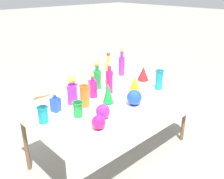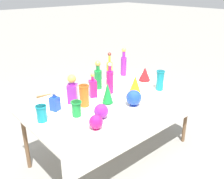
{
  "view_description": "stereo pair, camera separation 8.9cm",
  "coord_description": "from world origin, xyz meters",
  "px_view_note": "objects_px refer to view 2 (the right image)",
  "views": [
    {
      "loc": [
        -1.76,
        -1.86,
        1.94
      ],
      "look_at": [
        0.0,
        0.0,
        0.86
      ],
      "focal_mm": 40.0,
      "sensor_mm": 36.0,
      "label": 1
    },
    {
      "loc": [
        -1.69,
        -1.92,
        1.94
      ],
      "look_at": [
        0.0,
        0.0,
        0.86
      ],
      "focal_mm": 40.0,
      "sensor_mm": 36.0,
      "label": 2
    }
  ],
  "objects_px": {
    "tall_bottle_2": "(124,64)",
    "tall_bottle_3": "(110,81)",
    "fluted_vase_2": "(135,84)",
    "round_bowl_0": "(101,111)",
    "square_decanter_0": "(93,88)",
    "fluted_vase_0": "(145,74)",
    "cardboard_box_behind_left": "(55,110)",
    "fluted_vase_1": "(108,93)",
    "tall_bottle_1": "(110,73)",
    "round_bowl_2": "(134,98)",
    "square_decanter_1": "(72,90)",
    "square_decanter_2": "(55,102)",
    "round_bowl_1": "(96,122)",
    "slender_vase_2": "(76,108)",
    "slender_vase_1": "(41,113)",
    "slender_vase_0": "(84,95)",
    "slender_vase_3": "(160,80)",
    "tall_bottle_0": "(98,77)"
  },
  "relations": [
    {
      "from": "tall_bottle_1",
      "to": "fluted_vase_0",
      "type": "relative_size",
      "value": 2.35
    },
    {
      "from": "square_decanter_2",
      "to": "round_bowl_0",
      "type": "bearing_deg",
      "value": -61.01
    },
    {
      "from": "slender_vase_0",
      "to": "fluted_vase_0",
      "type": "height_order",
      "value": "slender_vase_0"
    },
    {
      "from": "slender_vase_0",
      "to": "slender_vase_3",
      "type": "bearing_deg",
      "value": -14.82
    },
    {
      "from": "fluted_vase_0",
      "to": "square_decanter_1",
      "type": "bearing_deg",
      "value": 176.69
    },
    {
      "from": "slender_vase_1",
      "to": "cardboard_box_behind_left",
      "type": "height_order",
      "value": "slender_vase_1"
    },
    {
      "from": "square_decanter_2",
      "to": "slender_vase_1",
      "type": "bearing_deg",
      "value": -150.38
    },
    {
      "from": "tall_bottle_0",
      "to": "tall_bottle_1",
      "type": "xyz_separation_m",
      "value": [
        0.17,
        -0.02,
        0.02
      ]
    },
    {
      "from": "tall_bottle_2",
      "to": "tall_bottle_3",
      "type": "bearing_deg",
      "value": -148.19
    },
    {
      "from": "tall_bottle_2",
      "to": "cardboard_box_behind_left",
      "type": "relative_size",
      "value": 0.74
    },
    {
      "from": "round_bowl_0",
      "to": "cardboard_box_behind_left",
      "type": "distance_m",
      "value": 1.65
    },
    {
      "from": "slender_vase_2",
      "to": "round_bowl_0",
      "type": "xyz_separation_m",
      "value": [
        0.15,
        -0.2,
        -0.01
      ]
    },
    {
      "from": "tall_bottle_2",
      "to": "round_bowl_1",
      "type": "relative_size",
      "value": 2.93
    },
    {
      "from": "slender_vase_1",
      "to": "fluted_vase_2",
      "type": "relative_size",
      "value": 0.75
    },
    {
      "from": "slender_vase_1",
      "to": "round_bowl_2",
      "type": "relative_size",
      "value": 0.93
    },
    {
      "from": "square_decanter_0",
      "to": "round_bowl_1",
      "type": "height_order",
      "value": "square_decanter_0"
    },
    {
      "from": "fluted_vase_0",
      "to": "fluted_vase_1",
      "type": "height_order",
      "value": "fluted_vase_1"
    },
    {
      "from": "tall_bottle_1",
      "to": "fluted_vase_2",
      "type": "height_order",
      "value": "tall_bottle_1"
    },
    {
      "from": "slender_vase_1",
      "to": "fluted_vase_1",
      "type": "relative_size",
      "value": 0.7
    },
    {
      "from": "tall_bottle_2",
      "to": "round_bowl_0",
      "type": "xyz_separation_m",
      "value": [
        -1.01,
        -0.75,
        -0.09
      ]
    },
    {
      "from": "tall_bottle_0",
      "to": "tall_bottle_2",
      "type": "height_order",
      "value": "tall_bottle_2"
    },
    {
      "from": "square_decanter_1",
      "to": "square_decanter_2",
      "type": "xyz_separation_m",
      "value": [
        -0.23,
        -0.03,
        -0.05
      ]
    },
    {
      "from": "cardboard_box_behind_left",
      "to": "round_bowl_2",
      "type": "bearing_deg",
      "value": -84.33
    },
    {
      "from": "fluted_vase_1",
      "to": "round_bowl_1",
      "type": "relative_size",
      "value": 1.7
    },
    {
      "from": "slender_vase_0",
      "to": "slender_vase_3",
      "type": "xyz_separation_m",
      "value": [
        0.94,
        -0.25,
        0.01
      ]
    },
    {
      "from": "slender_vase_2",
      "to": "tall_bottle_2",
      "type": "bearing_deg",
      "value": 25.45
    },
    {
      "from": "fluted_vase_2",
      "to": "round_bowl_0",
      "type": "distance_m",
      "value": 0.7
    },
    {
      "from": "fluted_vase_1",
      "to": "cardboard_box_behind_left",
      "type": "bearing_deg",
      "value": 89.12
    },
    {
      "from": "slender_vase_2",
      "to": "cardboard_box_behind_left",
      "type": "height_order",
      "value": "slender_vase_2"
    },
    {
      "from": "tall_bottle_3",
      "to": "fluted_vase_1",
      "type": "bearing_deg",
      "value": -135.88
    },
    {
      "from": "tall_bottle_0",
      "to": "fluted_vase_1",
      "type": "xyz_separation_m",
      "value": [
        -0.18,
        -0.39,
        -0.03
      ]
    },
    {
      "from": "tall_bottle_3",
      "to": "round_bowl_0",
      "type": "xyz_separation_m",
      "value": [
        -0.46,
        -0.41,
        -0.08
      ]
    },
    {
      "from": "tall_bottle_3",
      "to": "slender_vase_3",
      "type": "relative_size",
      "value": 1.54
    },
    {
      "from": "cardboard_box_behind_left",
      "to": "slender_vase_1",
      "type": "bearing_deg",
      "value": -122.08
    },
    {
      "from": "cardboard_box_behind_left",
      "to": "round_bowl_1",
      "type": "bearing_deg",
      "value": -105.2
    },
    {
      "from": "fluted_vase_1",
      "to": "fluted_vase_2",
      "type": "distance_m",
      "value": 0.41
    },
    {
      "from": "tall_bottle_1",
      "to": "slender_vase_1",
      "type": "bearing_deg",
      "value": -166.27
    },
    {
      "from": "tall_bottle_3",
      "to": "fluted_vase_0",
      "type": "relative_size",
      "value": 2.03
    },
    {
      "from": "square_decanter_0",
      "to": "fluted_vase_0",
      "type": "xyz_separation_m",
      "value": [
        0.83,
        -0.04,
        -0.02
      ]
    },
    {
      "from": "tall_bottle_3",
      "to": "slender_vase_1",
      "type": "height_order",
      "value": "tall_bottle_3"
    },
    {
      "from": "square_decanter_1",
      "to": "round_bowl_2",
      "type": "distance_m",
      "value": 0.65
    },
    {
      "from": "fluted_vase_2",
      "to": "cardboard_box_behind_left",
      "type": "relative_size",
      "value": 0.4
    },
    {
      "from": "fluted_vase_1",
      "to": "square_decanter_1",
      "type": "bearing_deg",
      "value": 136.62
    },
    {
      "from": "square_decanter_0",
      "to": "round_bowl_2",
      "type": "xyz_separation_m",
      "value": [
        0.18,
        -0.46,
        -0.02
      ]
    },
    {
      "from": "fluted_vase_2",
      "to": "round_bowl_0",
      "type": "height_order",
      "value": "fluted_vase_2"
    },
    {
      "from": "square_decanter_0",
      "to": "square_decanter_1",
      "type": "xyz_separation_m",
      "value": [
        -0.26,
        0.02,
        0.04
      ]
    },
    {
      "from": "tall_bottle_1",
      "to": "fluted_vase_1",
      "type": "height_order",
      "value": "tall_bottle_1"
    },
    {
      "from": "tall_bottle_3",
      "to": "fluted_vase_0",
      "type": "bearing_deg",
      "value": 0.01
    },
    {
      "from": "tall_bottle_1",
      "to": "square_decanter_1",
      "type": "relative_size",
      "value": 1.34
    },
    {
      "from": "square_decanter_2",
      "to": "fluted_vase_2",
      "type": "height_order",
      "value": "square_decanter_2"
    }
  ]
}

